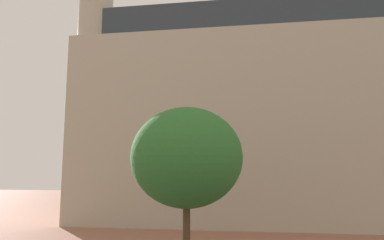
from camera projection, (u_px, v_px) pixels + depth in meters
name	position (u px, v px, depth m)	size (l,w,h in m)	color
landmark_building	(247.00, 110.00, 31.49)	(28.06, 13.15, 35.40)	#B2A893
tree_curb_far	(187.00, 157.00, 14.97)	(4.73, 4.73, 6.80)	#4C3823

